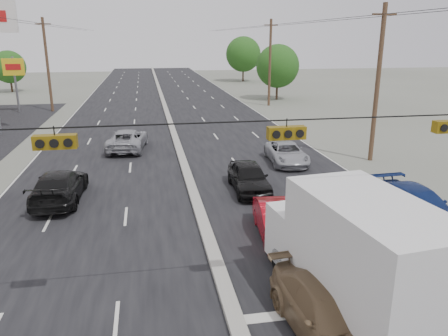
{
  "coord_description": "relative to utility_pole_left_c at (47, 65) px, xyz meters",
  "views": [
    {
      "loc": [
        -2.24,
        -11.16,
        7.94
      ],
      "look_at": [
        1.16,
        7.68,
        2.2
      ],
      "focal_mm": 35.0,
      "sensor_mm": 36.0,
      "label": 1
    }
  ],
  "objects": [
    {
      "name": "utility_pole_right_b",
      "position": [
        25.0,
        -25.0,
        0.0
      ],
      "size": [
        1.6,
        0.3,
        10.0
      ],
      "color": "#422D1E",
      "rests_on": "ground"
    },
    {
      "name": "center_median",
      "position": [
        12.5,
        -10.0,
        -5.01
      ],
      "size": [
        0.5,
        160.0,
        0.2
      ],
      "primitive_type": "cube",
      "color": "gray",
      "rests_on": "ground"
    },
    {
      "name": "road_surface",
      "position": [
        12.5,
        -10.0,
        -5.11
      ],
      "size": [
        20.0,
        160.0,
        0.02
      ],
      "primitive_type": "cube",
      "color": "black",
      "rests_on": "ground"
    },
    {
      "name": "tree_left_far",
      "position": [
        -9.5,
        20.0,
        -1.39
      ],
      "size": [
        4.8,
        4.8,
        6.12
      ],
      "color": "#382619",
      "rests_on": "ground"
    },
    {
      "name": "pole_sign_far",
      "position": [
        -3.5,
        -0.0,
        -0.7
      ],
      "size": [
        2.2,
        0.25,
        6.0
      ],
      "color": "slate",
      "rests_on": "ground"
    },
    {
      "name": "oncoming_far",
      "position": [
        8.82,
        -19.23,
        -4.35
      ],
      "size": [
        3.16,
        5.71,
        1.51
      ],
      "primitive_type": "imported",
      "rotation": [
        0.0,
        0.0,
        3.02
      ],
      "color": "#94959B",
      "rests_on": "ground"
    },
    {
      "name": "tree_right_far",
      "position": [
        28.5,
        30.0,
        -0.15
      ],
      "size": [
        6.4,
        6.4,
        8.16
      ],
      "color": "#382619",
      "rests_on": "ground"
    },
    {
      "name": "queue_car_d",
      "position": [
        21.98,
        -34.79,
        -4.35
      ],
      "size": [
        2.35,
        5.28,
        1.5
      ],
      "primitive_type": "imported",
      "rotation": [
        0.0,
        0.0,
        0.05
      ],
      "color": "navy",
      "rests_on": "ground"
    },
    {
      "name": "red_sedan",
      "position": [
        15.35,
        -35.32,
        -4.4
      ],
      "size": [
        1.89,
        4.4,
        1.41
      ],
      "primitive_type": "imported",
      "rotation": [
        0.0,
        0.0,
        -0.09
      ],
      "color": "#A40A16",
      "rests_on": "ground"
    },
    {
      "name": "tree_right_mid",
      "position": [
        27.5,
        5.0,
        -0.77
      ],
      "size": [
        5.6,
        5.6,
        7.14
      ],
      "color": "#382619",
      "rests_on": "ground"
    },
    {
      "name": "utility_pole_left_c",
      "position": [
        0.0,
        0.0,
        0.0
      ],
      "size": [
        1.6,
        0.3,
        10.0
      ],
      "color": "#422D1E",
      "rests_on": "ground"
    },
    {
      "name": "traffic_signals",
      "position": [
        13.9,
        -40.0,
        0.39
      ],
      "size": [
        25.0,
        0.3,
        0.54
      ],
      "color": "black",
      "rests_on": "ground"
    },
    {
      "name": "utility_pole_right_c",
      "position": [
        25.0,
        0.0,
        0.0
      ],
      "size": [
        1.6,
        0.3,
        10.0
      ],
      "color": "#422D1E",
      "rests_on": "ground"
    },
    {
      "name": "oncoming_near",
      "position": [
        5.8,
        -29.34,
        -4.32
      ],
      "size": [
        2.36,
        5.48,
        1.57
      ],
      "primitive_type": "imported",
      "rotation": [
        0.0,
        0.0,
        3.11
      ],
      "color": "black",
      "rests_on": "ground"
    },
    {
      "name": "queue_car_a",
      "position": [
        15.5,
        -29.58,
        -4.33
      ],
      "size": [
        1.92,
        4.57,
        1.55
      ],
      "primitive_type": "imported",
      "rotation": [
        0.0,
        0.0,
        -0.02
      ],
      "color": "black",
      "rests_on": "ground"
    },
    {
      "name": "tan_sedan",
      "position": [
        14.9,
        -41.67,
        -4.37
      ],
      "size": [
        2.5,
        5.23,
        1.47
      ],
      "primitive_type": "imported",
      "rotation": [
        0.0,
        0.0,
        0.09
      ],
      "color": "brown",
      "rests_on": "ground"
    },
    {
      "name": "ground",
      "position": [
        12.5,
        -40.0,
        -5.11
      ],
      "size": [
        200.0,
        200.0,
        0.0
      ],
      "primitive_type": "plane",
      "color": "#606356",
      "rests_on": "ground"
    },
    {
      "name": "queue_car_c",
      "position": [
        19.18,
        -24.75,
        -4.44
      ],
      "size": [
        2.54,
        4.93,
        1.33
      ],
      "primitive_type": "imported",
      "rotation": [
        0.0,
        0.0,
        -0.07
      ],
      "color": "#9FA0A6",
      "rests_on": "ground"
    },
    {
      "name": "box_truck",
      "position": [
        16.02,
        -40.63,
        -3.17
      ],
      "size": [
        3.42,
        7.68,
        3.77
      ],
      "rotation": [
        0.0,
        0.0,
        0.12
      ],
      "color": "black",
      "rests_on": "ground"
    },
    {
      "name": "queue_car_b",
      "position": [
        18.99,
        -33.26,
        -4.4
      ],
      "size": [
        1.49,
        4.28,
        1.41
      ],
      "primitive_type": "imported",
      "rotation": [
        0.0,
        0.0,
        0.0
      ],
      "color": "white",
      "rests_on": "ground"
    }
  ]
}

